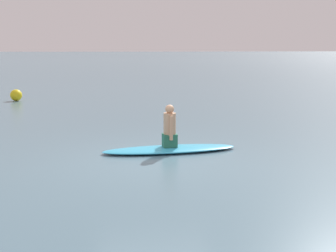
% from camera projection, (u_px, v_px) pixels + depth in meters
% --- Properties ---
extents(ground_plane, '(400.00, 400.00, 0.00)m').
position_uv_depth(ground_plane, '(153.00, 161.00, 9.05)').
color(ground_plane, slate).
extents(surfboard, '(3.12, 1.10, 0.11)m').
position_uv_depth(surfboard, '(170.00, 149.00, 9.86)').
color(surfboard, '#339EC6').
rests_on(surfboard, ground).
extents(person_paddler, '(0.34, 0.42, 0.96)m').
position_uv_depth(person_paddler, '(170.00, 128.00, 9.77)').
color(person_paddler, '#26664C').
rests_on(person_paddler, surfboard).
extents(buoy_marker, '(0.51, 0.51, 0.51)m').
position_uv_depth(buoy_marker, '(16.00, 95.00, 19.00)').
color(buoy_marker, yellow).
rests_on(buoy_marker, ground).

